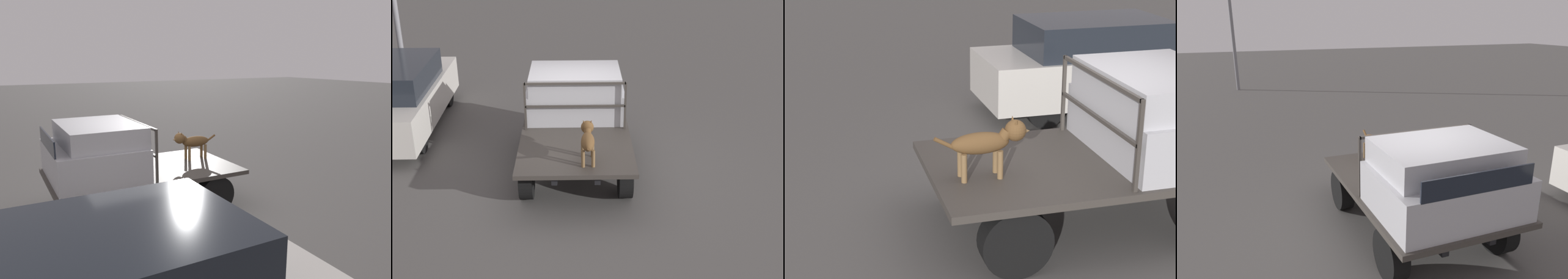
# 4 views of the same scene
# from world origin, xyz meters

# --- Properties ---
(ground_plane) EXTENTS (80.00, 80.00, 0.00)m
(ground_plane) POSITION_xyz_m (0.00, 0.00, 0.00)
(ground_plane) COLOR #514F4C
(flatbed_truck) EXTENTS (3.50, 2.05, 0.78)m
(flatbed_truck) POSITION_xyz_m (0.00, 0.00, 0.57)
(flatbed_truck) COLOR black
(flatbed_truck) RESTS_ON ground
(truck_cab) EXTENTS (1.52, 1.93, 0.96)m
(truck_cab) POSITION_xyz_m (0.91, 0.00, 1.24)
(truck_cab) COLOR #B7B7BC
(truck_cab) RESTS_ON flatbed_truck
(truck_headboard) EXTENTS (0.04, 1.93, 0.94)m
(truck_headboard) POSITION_xyz_m (0.11, 0.00, 1.40)
(truck_headboard) COLOR #3D3833
(truck_headboard) RESTS_ON flatbed_truck
(dog) EXTENTS (1.01, 0.23, 0.62)m
(dog) POSITION_xyz_m (-1.15, -0.21, 1.17)
(dog) COLOR brown
(dog) RESTS_ON flatbed_truck
(light_pole_far) EXTENTS (0.35, 0.35, 6.14)m
(light_pole_far) POSITION_xyz_m (-14.92, -2.00, 3.62)
(light_pole_far) COLOR gray
(light_pole_far) RESTS_ON ground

